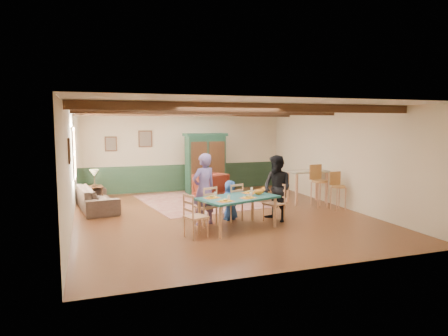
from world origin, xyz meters
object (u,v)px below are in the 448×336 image
object	(u,v)px
armoire	(205,163)
bar_stool_left	(319,186)
dining_chair_far_right	(232,202)
armchair	(211,186)
sofa	(97,198)
person_man	(204,189)
person_child	(230,200)
dining_chair_end_right	(274,203)
dining_chair_far_left	(206,206)
table_lamp	(94,178)
dining_table	(238,213)
person_woman	(277,188)
counter_table	(307,187)
end_table	(95,195)
dining_chair_end_left	(196,216)
bar_stool_right	(338,191)
cat	(259,191)

from	to	relation	value
armoire	bar_stool_left	size ratio (longest dim) A/B	1.70
dining_chair_far_right	bar_stool_left	world-z (taller)	bar_stool_left
armchair	sofa	size ratio (longest dim) A/B	0.40
person_man	person_child	xyz separation A→B (m)	(0.72, 0.24, -0.34)
dining_chair_end_right	armchair	xyz separation A→B (m)	(-0.53, 3.34, -0.06)
dining_chair_far_left	bar_stool_left	world-z (taller)	bar_stool_left
dining_chair_far_right	table_lamp	xyz separation A→B (m)	(-3.06, 3.12, 0.31)
dining_table	person_woman	bearing A→B (deg)	18.15
person_child	counter_table	size ratio (longest dim) A/B	0.84
person_man	sofa	distance (m)	3.40
counter_table	armoire	bearing A→B (deg)	132.10
dining_chair_end_right	armoire	bearing A→B (deg)	167.47
end_table	bar_stool_left	world-z (taller)	bar_stool_left
dining_chair_end_left	dining_chair_end_right	bearing A→B (deg)	-90.00
dining_chair_end_right	bar_stool_right	size ratio (longest dim) A/B	0.89
bar_stool_right	counter_table	bearing A→B (deg)	103.54
dining_chair_far_left	dining_chair_far_right	size ratio (longest dim) A/B	1.00
cat	dining_chair_far_right	bearing A→B (deg)	100.37
table_lamp	dining_chair_far_left	bearing A→B (deg)	-55.15
dining_table	bar_stool_right	world-z (taller)	bar_stool_right
sofa	bar_stool_left	distance (m)	6.07
dining_table	bar_stool_left	distance (m)	3.28
counter_table	bar_stool_right	bearing A→B (deg)	-74.63
dining_chair_far_left	dining_chair_end_right	size ratio (longest dim) A/B	1.00
bar_stool_left	bar_stool_right	world-z (taller)	bar_stool_left
person_woman	dining_chair_end_right	bearing A→B (deg)	-90.00
armchair	end_table	size ratio (longest dim) A/B	1.64
bar_stool_left	counter_table	bearing A→B (deg)	85.27
armchair	table_lamp	distance (m)	3.44
dining_chair_far_right	bar_stool_right	distance (m)	3.10
armoire	sofa	size ratio (longest dim) A/B	0.93
end_table	table_lamp	xyz separation A→B (m)	(0.00, 0.00, 0.50)
armoire	end_table	distance (m)	3.68
dining_chair_far_right	counter_table	distance (m)	3.08
dining_chair_end_right	end_table	size ratio (longest dim) A/B	1.73
dining_chair_far_left	armoire	distance (m)	4.30
dining_chair_end_left	armoire	size ratio (longest dim) A/B	0.45
table_lamp	cat	bearing A→B (deg)	-47.99
dining_chair_end_right	armchair	distance (m)	3.39
cat	armoire	xyz separation A→B (m)	(0.09, 4.56, 0.19)
sofa	bar_stool_right	distance (m)	6.48
dining_chair_end_left	cat	world-z (taller)	dining_chair_end_left
dining_chair_end_right	armoire	xyz separation A→B (m)	(-0.42, 4.29, 0.54)
person_child	armoire	world-z (taller)	armoire
counter_table	bar_stool_left	bearing A→B (deg)	-88.98
armchair	bar_stool_left	bearing A→B (deg)	109.01
person_man	cat	bearing A→B (deg)	136.55
end_table	dining_chair_far_right	bearing A→B (deg)	-45.56
dining_chair_far_left	cat	distance (m)	1.24
dining_chair_end_left	sofa	bearing A→B (deg)	10.25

